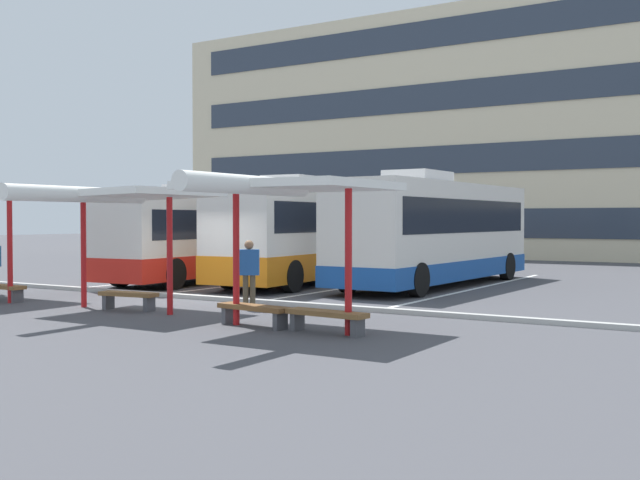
# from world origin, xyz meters

# --- Properties ---
(ground_plane) EXTENTS (160.00, 160.00, 0.00)m
(ground_plane) POSITION_xyz_m (0.00, 0.00, 0.00)
(ground_plane) COLOR #47474C
(terminal_building) EXTENTS (44.13, 11.96, 17.50)m
(terminal_building) POSITION_xyz_m (0.04, 31.48, 7.38)
(terminal_building) COLOR beige
(terminal_building) RESTS_ON ground
(coach_bus_0) EXTENTS (3.26, 11.85, 3.45)m
(coach_bus_0) POSITION_xyz_m (-3.95, 6.37, 1.59)
(coach_bus_0) COLOR silver
(coach_bus_0) RESTS_ON ground
(coach_bus_1) EXTENTS (3.20, 10.50, 3.69)m
(coach_bus_1) POSITION_xyz_m (-0.18, 6.86, 1.70)
(coach_bus_1) COLOR silver
(coach_bus_1) RESTS_ON ground
(coach_bus_2) EXTENTS (2.90, 10.77, 3.78)m
(coach_bus_2) POSITION_xyz_m (3.97, 7.93, 1.79)
(coach_bus_2) COLOR silver
(coach_bus_2) RESTS_ON ground
(lane_stripe_0) EXTENTS (0.16, 14.00, 0.01)m
(lane_stripe_0) POSITION_xyz_m (-5.52, 7.58, 0.00)
(lane_stripe_0) COLOR white
(lane_stripe_0) RESTS_ON ground
(lane_stripe_1) EXTENTS (0.16, 14.00, 0.01)m
(lane_stripe_1) POSITION_xyz_m (-1.84, 7.58, 0.00)
(lane_stripe_1) COLOR white
(lane_stripe_1) RESTS_ON ground
(lane_stripe_2) EXTENTS (0.16, 14.00, 0.01)m
(lane_stripe_2) POSITION_xyz_m (1.84, 7.58, 0.00)
(lane_stripe_2) COLOR white
(lane_stripe_2) RESTS_ON ground
(lane_stripe_3) EXTENTS (0.16, 14.00, 0.01)m
(lane_stripe_3) POSITION_xyz_m (5.52, 7.58, 0.00)
(lane_stripe_3) COLOR white
(lane_stripe_3) RESTS_ON ground
(bench_1) EXTENTS (1.84, 0.49, 0.45)m
(bench_1) POSITION_xyz_m (-4.28, -2.80, 0.34)
(bench_1) COLOR brown
(bench_1) RESTS_ON ground
(waiting_shelter_1) EXTENTS (3.93, 4.94, 2.99)m
(waiting_shelter_1) POSITION_xyz_m (0.29, -2.87, 2.77)
(waiting_shelter_1) COLOR red
(waiting_shelter_1) RESTS_ON ground
(bench_2) EXTENTS (1.58, 0.62, 0.45)m
(bench_2) POSITION_xyz_m (0.29, -2.48, 0.33)
(bench_2) COLOR brown
(bench_2) RESTS_ON ground
(waiting_shelter_2) EXTENTS (3.73, 4.81, 3.06)m
(waiting_shelter_2) POSITION_xyz_m (5.52, -3.43, 2.84)
(waiting_shelter_2) COLOR red
(waiting_shelter_2) RESTS_ON ground
(bench_3) EXTENTS (1.83, 0.66, 0.45)m
(bench_3) POSITION_xyz_m (4.62, -3.15, 0.34)
(bench_3) COLOR brown
(bench_3) RESTS_ON ground
(bench_4) EXTENTS (1.79, 0.58, 0.45)m
(bench_4) POSITION_xyz_m (6.42, -3.20, 0.34)
(bench_4) COLOR brown
(bench_4) RESTS_ON ground
(platform_kerb) EXTENTS (44.00, 0.24, 0.12)m
(platform_kerb) POSITION_xyz_m (0.00, 0.36, 0.06)
(platform_kerb) COLOR #ADADA8
(platform_kerb) RESTS_ON ground
(waiting_passenger_0) EXTENTS (0.54, 0.45, 1.72)m
(waiting_passenger_0) POSITION_xyz_m (2.68, -0.74, 1.00)
(waiting_passenger_0) COLOR brown
(waiting_passenger_0) RESTS_ON ground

